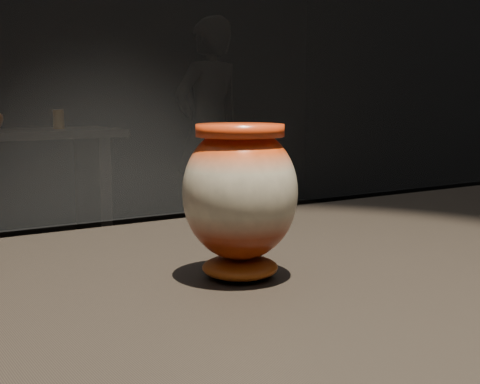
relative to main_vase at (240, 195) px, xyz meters
name	(u,v)px	position (x,y,z in m)	size (l,w,h in m)	color
main_vase	(240,195)	(0.00, 0.00, 0.00)	(0.16, 0.16, 0.19)	maroon
back_vase_right	(59,119)	(0.94, 3.70, -0.04)	(0.07, 0.07, 0.13)	brown
visitor	(209,129)	(2.16, 3.84, -0.14)	(0.63, 0.41, 1.72)	black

